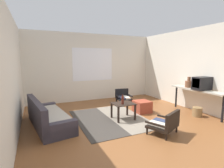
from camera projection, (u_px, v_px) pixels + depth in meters
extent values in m
plane|color=brown|center=(130.00, 124.00, 4.49)|extent=(7.80, 7.80, 0.00)
cube|color=silver|center=(93.00, 67.00, 7.04)|extent=(5.60, 0.12, 2.70)
cube|color=white|center=(93.00, 64.00, 6.97)|extent=(1.67, 0.01, 1.31)
cube|color=silver|center=(195.00, 69.00, 5.66)|extent=(0.12, 6.60, 2.70)
cube|color=silver|center=(10.00, 76.00, 3.47)|extent=(0.12, 6.60, 2.70)
cube|color=#38332D|center=(95.00, 121.00, 4.68)|extent=(0.94, 2.36, 0.01)
cube|color=gray|center=(125.00, 116.00, 5.07)|extent=(0.94, 2.36, 0.01)
cube|color=#38333D|center=(50.00, 121.00, 4.37)|extent=(1.04, 2.04, 0.23)
cube|color=#B2A899|center=(51.00, 115.00, 4.37)|extent=(0.91, 1.85, 0.10)
cube|color=#38333D|center=(36.00, 112.00, 4.16)|extent=(0.44, 1.95, 0.59)
cube|color=#38333D|center=(43.00, 110.00, 5.09)|extent=(0.76, 0.29, 0.37)
cube|color=#38333D|center=(60.00, 131.00, 3.63)|extent=(0.76, 0.29, 0.37)
cube|color=black|center=(123.00, 103.00, 4.80)|extent=(0.60, 0.52, 0.02)
cube|color=black|center=(112.00, 111.00, 4.92)|extent=(0.04, 0.04, 0.45)
cube|color=black|center=(127.00, 108.00, 5.14)|extent=(0.04, 0.04, 0.45)
cube|color=black|center=(118.00, 115.00, 4.53)|extent=(0.04, 0.04, 0.45)
cube|color=black|center=(135.00, 113.00, 4.74)|extent=(0.04, 0.04, 0.45)
cylinder|color=black|center=(131.00, 102.00, 6.48)|extent=(0.04, 0.04, 0.15)
cylinder|color=black|center=(120.00, 103.00, 6.35)|extent=(0.04, 0.04, 0.15)
cylinder|color=black|center=(127.00, 99.00, 6.90)|extent=(0.04, 0.04, 0.15)
cylinder|color=black|center=(116.00, 100.00, 6.77)|extent=(0.04, 0.04, 0.15)
cube|color=black|center=(124.00, 99.00, 6.61)|extent=(0.60, 0.60, 0.05)
cube|color=silver|center=(126.00, 97.00, 6.61)|extent=(0.24, 0.49, 0.06)
cube|color=#2D3856|center=(122.00, 98.00, 6.56)|extent=(0.24, 0.49, 0.06)
cube|color=black|center=(122.00, 93.00, 6.81)|extent=(0.54, 0.14, 0.33)
cube|color=black|center=(130.00, 95.00, 6.67)|extent=(0.12, 0.53, 0.04)
cube|color=black|center=(118.00, 96.00, 6.53)|extent=(0.12, 0.53, 0.04)
cylinder|color=black|center=(147.00, 131.00, 3.88)|extent=(0.04, 0.04, 0.15)
cylinder|color=black|center=(158.00, 124.00, 4.29)|extent=(0.04, 0.04, 0.15)
cylinder|color=black|center=(166.00, 137.00, 3.58)|extent=(0.04, 0.04, 0.15)
cylinder|color=black|center=(176.00, 129.00, 3.99)|extent=(0.04, 0.04, 0.15)
cube|color=black|center=(162.00, 126.00, 3.92)|extent=(0.79, 0.75, 0.05)
cube|color=beige|center=(159.00, 125.00, 3.84)|extent=(0.38, 0.52, 0.06)
cube|color=#2D3856|center=(164.00, 122.00, 4.01)|extent=(0.38, 0.52, 0.06)
cube|color=black|center=(173.00, 120.00, 3.73)|extent=(0.61, 0.32, 0.35)
cube|color=black|center=(156.00, 125.00, 3.69)|extent=(0.26, 0.51, 0.04)
cube|color=black|center=(168.00, 118.00, 4.12)|extent=(0.26, 0.51, 0.04)
cube|color=#993D28|center=(142.00, 107.00, 5.47)|extent=(0.48, 0.48, 0.37)
cube|color=#B2AD9E|center=(197.00, 90.00, 5.26)|extent=(0.37, 1.78, 0.04)
cylinder|color=black|center=(223.00, 109.00, 4.57)|extent=(0.06, 0.06, 0.74)
cylinder|color=black|center=(176.00, 97.00, 6.07)|extent=(0.06, 0.06, 0.74)
cube|color=black|center=(202.00, 83.00, 5.10)|extent=(0.53, 0.32, 0.39)
cube|color=black|center=(196.00, 83.00, 4.99)|extent=(0.01, 0.25, 0.27)
cylinder|color=brown|center=(189.00, 84.00, 5.54)|extent=(0.23, 0.23, 0.21)
cylinder|color=brown|center=(189.00, 79.00, 5.51)|extent=(0.10, 0.10, 0.14)
cylinder|color=#5B2319|center=(123.00, 100.00, 4.70)|extent=(0.07, 0.07, 0.21)
cylinder|color=#5B2319|center=(123.00, 95.00, 4.68)|extent=(0.03, 0.03, 0.06)
cylinder|color=olive|center=(197.00, 112.00, 5.08)|extent=(0.28, 0.28, 0.27)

